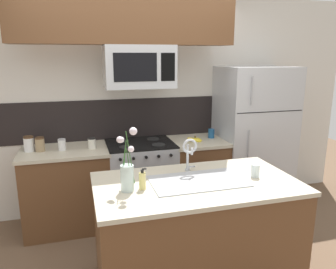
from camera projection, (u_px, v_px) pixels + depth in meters
The scene contains 21 objects.
ground_plane at pixel (160, 260), 3.12m from camera, with size 10.00×10.00×0.00m, color brown.
rear_partition at pixel (157, 105), 4.09m from camera, with size 5.20×0.10×2.60m, color silver.
splash_band at pixel (135, 118), 3.99m from camera, with size 3.20×0.01×0.48m, color black.
back_counter_left at pixel (67, 189), 3.64m from camera, with size 0.93×0.65×0.91m.
back_counter_right at pixel (196, 175), 4.04m from camera, with size 0.66×0.65×0.91m.
stove_range at pixel (141, 181), 3.85m from camera, with size 0.76×0.64×0.93m.
microwave at pixel (139, 67), 3.52m from camera, with size 0.74×0.40×0.45m.
upper_cabinet_band at pixel (125, 14), 3.33m from camera, with size 2.29×0.34×0.60m, color brown.
refrigerator at pixel (252, 137), 4.15m from camera, with size 0.87×0.74×1.77m.
storage_jar_tall at pixel (29, 144), 3.45m from camera, with size 0.11×0.11×0.16m.
storage_jar_medium at pixel (40, 144), 3.45m from camera, with size 0.10×0.10×0.15m.
storage_jar_short at pixel (62, 145), 3.49m from camera, with size 0.08×0.08×0.12m.
storage_jar_squat at pixel (92, 143), 3.56m from camera, with size 0.09×0.09×0.12m.
banana_bunch at pixel (195, 140), 3.86m from camera, with size 0.19×0.15×0.08m.
coffee_tin at pixel (211, 133), 4.02m from camera, with size 0.08×0.08×0.11m, color #1E5184.
island_counter at pixel (195, 232), 2.74m from camera, with size 1.63×0.91×0.91m.
kitchen_sink at pixel (198, 189), 2.65m from camera, with size 0.76×0.44×0.16m.
sink_faucet at pixel (189, 151), 2.80m from camera, with size 0.14×0.14×0.31m.
dish_soap_bottle at pixel (142, 180), 2.47m from camera, with size 0.06×0.05×0.16m.
drinking_glass at pixel (255, 171), 2.73m from camera, with size 0.07×0.07×0.11m.
flower_vase at pixel (127, 173), 2.43m from camera, with size 0.14×0.12×0.49m.
Camera 1 is at (-0.67, -2.67, 1.90)m, focal length 35.00 mm.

